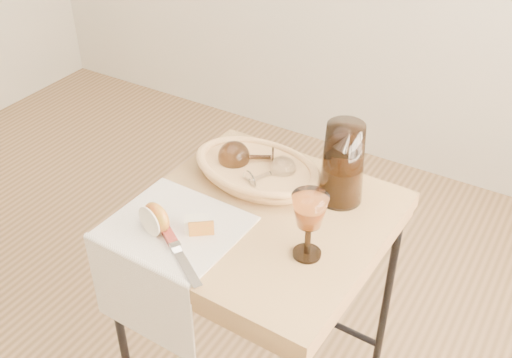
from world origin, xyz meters
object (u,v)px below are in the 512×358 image
Objects in this scene: bread_basket at (257,172)px; table_knife at (177,249)px; tea_towel at (175,227)px; goblet_lying_b at (269,174)px; pitcher at (343,163)px; apple_half at (157,217)px; wine_goblet at (309,226)px; side_table at (260,319)px; goblet_lying_a at (251,157)px.

bread_basket is 1.35× the size of table_knife.
goblet_lying_b is (0.11, 0.26, 0.04)m from tea_towel.
pitcher is 3.11× the size of apple_half.
bread_basket reaches higher than table_knife.
wine_goblet is 2.06× the size of apple_half.
table_knife reaches higher than side_table.
goblet_lying_a is 0.37m from table_knife.
pitcher reaches higher than tea_towel.
pitcher is at bearing 91.77° from table_knife.
table_knife is at bearing 64.68° from goblet_lying_a.
pitcher is (0.29, 0.32, 0.11)m from tea_towel.
goblet_lying_a is 1.23× the size of goblet_lying_b.
goblet_lying_a reaches higher than bread_basket.
pitcher is 1.51× the size of wine_goblet.
pitcher is at bearing 49.01° from tea_towel.
apple_half is at bearing 49.89° from goblet_lying_a.
table_knife is (0.06, -0.07, 0.01)m from tea_towel.
apple_half is at bearing -110.22° from pitcher.
pitcher is at bearing 12.54° from bread_basket.
goblet_lying_b reaches higher than table_knife.
pitcher reaches higher than goblet_lying_b.
pitcher reaches higher than goblet_lying_a.
goblet_lying_a is at bearing 126.25° from table_knife.
bread_basket is at bearing 121.71° from table_knife.
pitcher is at bearing 156.57° from goblet_lying_a.
wine_goblet is at bearing -23.60° from side_table.
table_knife is at bearing -10.81° from apple_half.
goblet_lying_b is (-0.04, 0.11, 0.44)m from side_table.
wine_goblet is 0.31m from table_knife.
goblet_lying_b is 0.44× the size of pitcher.
table_knife is at bearing -163.08° from goblet_lying_b.
goblet_lying_b is 0.34m from table_knife.
tea_towel is 0.34m from wine_goblet.
side_table is 5.46× the size of goblet_lying_a.
side_table is 0.44m from bread_basket.
apple_half is (-0.03, -0.03, 0.04)m from tea_towel.
bread_basket is 2.29× the size of goblet_lying_a.
wine_goblet is 0.37m from apple_half.
bread_basket is at bearing 94.21° from goblet_lying_b.
apple_half is at bearing -103.87° from bread_basket.
wine_goblet is (0.21, -0.18, 0.04)m from goblet_lying_b.
wine_goblet is (0.17, -0.07, 0.47)m from side_table.
apple_half is 0.10m from table_knife.
goblet_lying_b is at bearing 127.36° from goblet_lying_a.
table_knife is (0.02, -0.36, -0.04)m from goblet_lying_a.
pitcher is (0.18, 0.06, 0.06)m from goblet_lying_b.
pitcher is 0.46m from table_knife.
goblet_lying_a is at bearing 84.34° from tea_towel.
bread_basket is 0.32m from apple_half.
tea_towel is 0.06m from apple_half.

